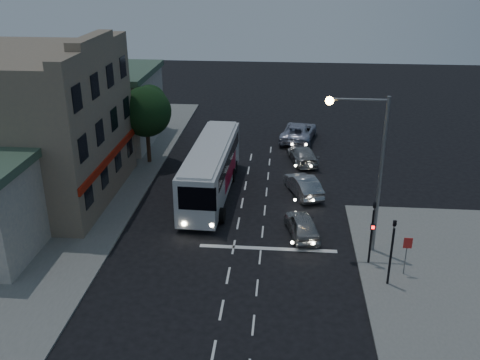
# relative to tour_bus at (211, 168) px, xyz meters

# --- Properties ---
(ground) EXTENTS (120.00, 120.00, 0.00)m
(ground) POSITION_rel_tour_bus_xyz_m (2.29, -9.22, -1.99)
(ground) COLOR black
(sidewalk_far) EXTENTS (12.00, 50.00, 0.12)m
(sidewalk_far) POSITION_rel_tour_bus_xyz_m (-10.71, -1.22, -1.93)
(sidewalk_far) COLOR slate
(sidewalk_far) RESTS_ON ground
(road_markings) EXTENTS (8.00, 30.55, 0.01)m
(road_markings) POSITION_rel_tour_bus_xyz_m (3.58, -5.92, -1.99)
(road_markings) COLOR silver
(road_markings) RESTS_ON ground
(tour_bus) EXTENTS (2.88, 12.08, 3.69)m
(tour_bus) POSITION_rel_tour_bus_xyz_m (0.00, 0.00, 0.00)
(tour_bus) COLOR silver
(tour_bus) RESTS_ON ground
(car_suv) EXTENTS (2.37, 4.28, 1.38)m
(car_suv) POSITION_rel_tour_bus_xyz_m (6.28, -5.42, -1.30)
(car_suv) COLOR #989899
(car_suv) RESTS_ON ground
(car_sedan_a) EXTENTS (2.88, 4.63, 1.44)m
(car_sedan_a) POSITION_rel_tour_bus_xyz_m (6.48, 0.56, -1.27)
(car_sedan_a) COLOR #9A9A9B
(car_sedan_a) RESTS_ON ground
(car_sedan_b) EXTENTS (2.77, 4.88, 1.33)m
(car_sedan_b) POSITION_rel_tour_bus_xyz_m (6.57, 6.92, -1.33)
(car_sedan_b) COLOR #9A9A9A
(car_sedan_b) RESTS_ON ground
(car_sedan_c) EXTENTS (3.71, 6.30, 1.64)m
(car_sedan_c) POSITION_rel_tour_bus_xyz_m (6.32, 12.55, -1.17)
(car_sedan_c) COLOR #B1B2C4
(car_sedan_c) RESTS_ON ground
(traffic_signal_main) EXTENTS (0.25, 0.35, 4.10)m
(traffic_signal_main) POSITION_rel_tour_bus_xyz_m (9.89, -8.44, 0.43)
(traffic_signal_main) COLOR black
(traffic_signal_main) RESTS_ON sidewalk_near
(traffic_signal_side) EXTENTS (0.18, 0.15, 4.10)m
(traffic_signal_side) POSITION_rel_tour_bus_xyz_m (10.59, -10.42, 0.43)
(traffic_signal_side) COLOR black
(traffic_signal_side) RESTS_ON sidewalk_near
(regulatory_sign) EXTENTS (0.45, 0.12, 2.20)m
(regulatory_sign) POSITION_rel_tour_bus_xyz_m (11.59, -9.46, -0.40)
(regulatory_sign) COLOR slate
(regulatory_sign) RESTS_ON sidewalk_near
(streetlight) EXTENTS (3.32, 0.44, 9.00)m
(streetlight) POSITION_rel_tour_bus_xyz_m (9.63, -7.02, 3.74)
(streetlight) COLOR slate
(streetlight) RESTS_ON sidewalk_near
(main_building) EXTENTS (10.12, 12.00, 11.00)m
(main_building) POSITION_rel_tour_bus_xyz_m (-11.67, -1.22, 3.17)
(main_building) COLOR #756756
(main_building) RESTS_ON sidewalk_far
(low_building_north) EXTENTS (9.40, 9.40, 6.50)m
(low_building_north) POSITION_rel_tour_bus_xyz_m (-11.21, 10.78, 1.40)
(low_building_north) COLOR #9A9691
(low_building_north) RESTS_ON sidewalk_far
(street_tree) EXTENTS (4.00, 4.00, 6.20)m
(street_tree) POSITION_rel_tour_bus_xyz_m (-5.92, 5.80, 2.50)
(street_tree) COLOR black
(street_tree) RESTS_ON sidewalk_far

